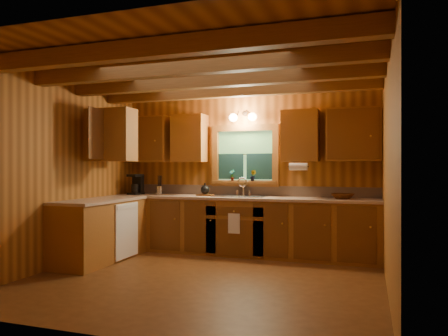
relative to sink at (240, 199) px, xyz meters
name	(u,v)px	position (x,y,z in m)	size (l,w,h in m)	color
room	(203,172)	(0.00, -1.60, 0.44)	(4.20, 4.20, 4.20)	brown
ceiling_beams	(203,74)	(0.00, -1.60, 1.63)	(4.20, 2.54, 0.18)	brown
base_cabinets	(204,228)	(-0.49, -0.32, -0.43)	(4.20, 2.22, 0.86)	brown
countertop	(205,199)	(-0.48, -0.31, 0.02)	(4.20, 2.24, 0.04)	tan
backsplash	(245,191)	(0.00, 0.28, 0.12)	(4.20, 0.02, 0.16)	tan
dishwasher_panel	(127,230)	(-1.47, -0.92, -0.43)	(0.02, 0.60, 0.80)	white
upper_cabinets	(203,137)	(-0.56, -0.18, 0.98)	(4.19, 1.77, 0.78)	brown
window	(245,157)	(0.00, 0.26, 0.67)	(1.12, 0.08, 1.00)	brown
window_sill	(244,182)	(0.00, 0.22, 0.26)	(1.06, 0.14, 0.04)	brown
wall_sconce	(243,117)	(0.00, 0.14, 1.31)	(0.45, 0.21, 0.17)	black
paper_towel_roll	(298,167)	(0.92, -0.07, 0.51)	(0.11, 0.11, 0.27)	white
dish_towel	(234,223)	(0.00, -0.34, -0.34)	(0.18, 0.01, 0.30)	white
sink	(240,199)	(0.00, 0.00, 0.00)	(0.82, 0.48, 0.43)	silver
coffee_maker	(137,184)	(-1.82, -0.04, 0.21)	(0.19, 0.25, 0.34)	black
utensil_crock	(159,190)	(-1.45, 0.06, 0.12)	(0.11, 0.11, 0.32)	silver
cutting_board	(205,195)	(-0.61, 0.04, 0.06)	(0.25, 0.18, 0.02)	brown
teakettle	(205,190)	(-0.61, 0.04, 0.14)	(0.14, 0.14, 0.18)	black
wicker_basket	(343,196)	(1.55, -0.01, 0.08)	(0.32, 0.32, 0.08)	#48230C
potted_plant_left	(232,175)	(-0.20, 0.21, 0.38)	(0.10, 0.07, 0.18)	brown
potted_plant_right	(253,175)	(0.15, 0.20, 0.37)	(0.10, 0.08, 0.18)	brown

